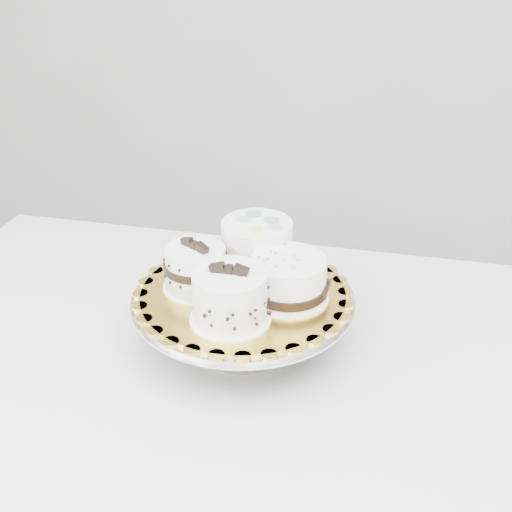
% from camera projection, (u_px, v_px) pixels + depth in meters
% --- Properties ---
extents(table, '(1.18, 0.79, 0.75)m').
position_uv_depth(table, '(231.00, 400.00, 1.01)').
color(table, silver).
rests_on(table, floor).
extents(cake_stand, '(0.33, 0.33, 0.09)m').
position_uv_depth(cake_stand, '(243.00, 310.00, 0.97)').
color(cake_stand, gray).
rests_on(cake_stand, table).
extents(cake_board, '(0.40, 0.40, 0.00)m').
position_uv_depth(cake_board, '(243.00, 293.00, 0.96)').
color(cake_board, gold).
rests_on(cake_board, cake_stand).
extents(cake_swirl, '(0.11, 0.11, 0.09)m').
position_uv_depth(cake_swirl, '(230.00, 298.00, 0.88)').
color(cake_swirl, white).
rests_on(cake_swirl, cake_board).
extents(cake_banded, '(0.12, 0.12, 0.08)m').
position_uv_depth(cake_banded, '(196.00, 269.00, 0.95)').
color(cake_banded, white).
rests_on(cake_banded, cake_board).
extents(cake_dots, '(0.13, 0.13, 0.08)m').
position_uv_depth(cake_dots, '(257.00, 245.00, 1.00)').
color(cake_dots, white).
rests_on(cake_dots, cake_board).
extents(cake_ribbon, '(0.13, 0.12, 0.07)m').
position_uv_depth(cake_ribbon, '(289.00, 279.00, 0.93)').
color(cake_ribbon, white).
rests_on(cake_ribbon, cake_board).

